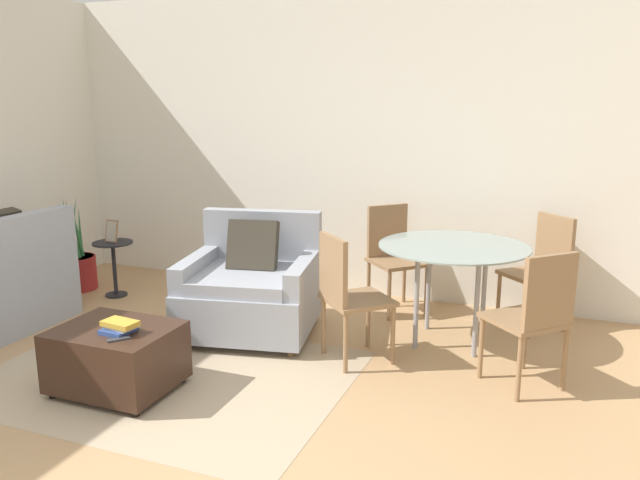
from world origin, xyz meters
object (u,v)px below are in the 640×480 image
object	(u,v)px
armchair	(251,289)
tv_remote_primary	(119,339)
potted_plant	(76,267)
dining_chair_near_left	(346,290)
book_stack	(120,327)
dining_chair_far_left	(393,250)
side_table	(114,258)
dining_table	(453,257)
dining_chair_far_right	(543,264)
dining_chair_near_right	(536,312)
picture_frame	(112,231)
ottoman	(117,356)

from	to	relation	value
armchair	tv_remote_primary	world-z (taller)	armchair
potted_plant	dining_chair_near_left	size ratio (longest dim) A/B	1.00
book_stack	dining_chair_far_left	size ratio (longest dim) A/B	0.25
book_stack	tv_remote_primary	xyz separation A→B (m)	(0.07, -0.10, -0.03)
armchair	side_table	world-z (taller)	armchair
armchair	dining_table	world-z (taller)	armchair
book_stack	dining_chair_far_right	xyz separation A→B (m)	(2.33, 2.22, 0.07)
tv_remote_primary	dining_chair_near_right	size ratio (longest dim) A/B	0.14
dining_table	dining_chair_near_right	world-z (taller)	dining_chair_near_right
armchair	picture_frame	size ratio (longest dim) A/B	5.56
side_table	dining_chair_near_right	size ratio (longest dim) A/B	0.57
picture_frame	dining_chair_far_left	world-z (taller)	dining_chair_far_left
tv_remote_primary	potted_plant	world-z (taller)	potted_plant
tv_remote_primary	picture_frame	world-z (taller)	picture_frame
armchair	dining_table	size ratio (longest dim) A/B	1.03
picture_frame	dining_chair_far_left	xyz separation A→B (m)	(2.48, 0.60, -0.10)
armchair	book_stack	size ratio (longest dim) A/B	5.02
dining_chair_near_left	dining_chair_near_right	xyz separation A→B (m)	(1.22, 0.00, 0.00)
armchair	picture_frame	xyz separation A→B (m)	(-1.61, 0.36, 0.26)
dining_table	ottoman	bearing A→B (deg)	-139.11
book_stack	side_table	size ratio (longest dim) A/B	0.44
book_stack	potted_plant	size ratio (longest dim) A/B	0.25
ottoman	potted_plant	size ratio (longest dim) A/B	0.80
tv_remote_primary	picture_frame	bearing A→B (deg)	130.08
dining_chair_near_left	ottoman	bearing A→B (deg)	-141.46
armchair	dining_chair_near_left	size ratio (longest dim) A/B	1.25
dining_chair_far_right	picture_frame	bearing A→B (deg)	-170.81
dining_chair_near_left	dining_chair_far_left	xyz separation A→B (m)	(0.00, 1.22, 0.00)
dining_table	dining_chair_far_right	size ratio (longest dim) A/B	1.21
dining_chair_near_right	dining_chair_far_right	bearing A→B (deg)	90.00
armchair	dining_chair_far_right	world-z (taller)	armchair
armchair	tv_remote_primary	distance (m)	1.37
picture_frame	dining_chair_far_left	size ratio (longest dim) A/B	0.22
side_table	dining_chair_far_left	bearing A→B (deg)	13.59
ottoman	tv_remote_primary	world-z (taller)	tv_remote_primary
armchair	side_table	size ratio (longest dim) A/B	2.19
dining_chair_far_left	dining_chair_far_right	size ratio (longest dim) A/B	1.00
armchair	dining_table	distance (m)	1.55
book_stack	ottoman	bearing A→B (deg)	148.91
ottoman	book_stack	size ratio (longest dim) A/B	3.19
dining_table	dining_chair_far_right	bearing A→B (deg)	45.00
side_table	armchair	bearing A→B (deg)	-12.61
tv_remote_primary	ottoman	bearing A→B (deg)	135.43
tv_remote_primary	dining_chair_far_right	distance (m)	3.24
potted_plant	dining_table	world-z (taller)	potted_plant
armchair	book_stack	world-z (taller)	armchair
armchair	dining_chair_far_right	size ratio (longest dim) A/B	1.25
ottoman	potted_plant	world-z (taller)	potted_plant
armchair	side_table	xyz separation A→B (m)	(-1.61, 0.36, 0.01)
book_stack	picture_frame	xyz separation A→B (m)	(-1.37, 1.62, 0.16)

